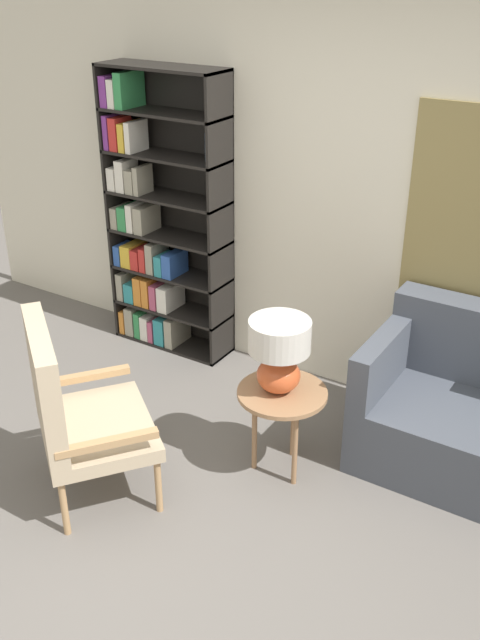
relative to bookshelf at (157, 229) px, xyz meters
The scene contains 6 objects.
ground_plane 2.46m from the bookshelf, 53.67° to the right, with size 14.00×14.00×0.00m, color #66605B.
wall_back 1.49m from the bookshelf, ahead, with size 6.40×0.08×2.70m.
bookshelf is the anchor object (origin of this frame).
armchair 1.80m from the bookshelf, 67.09° to the right, with size 0.89×0.87×1.01m.
side_table 1.81m from the bookshelf, 29.86° to the right, with size 0.50×0.50×0.52m.
table_lamp 1.74m from the bookshelf, 30.33° to the right, with size 0.33×0.33×0.42m.
Camera 1 is at (1.70, -1.91, 2.63)m, focal length 40.00 mm.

